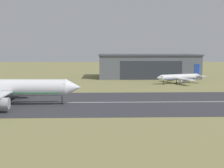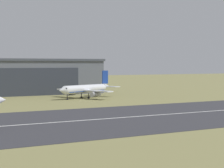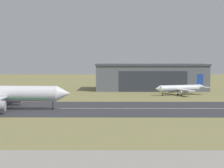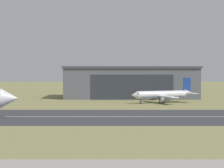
# 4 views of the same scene
# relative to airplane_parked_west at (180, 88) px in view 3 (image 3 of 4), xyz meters

# --- Properties ---
(ground_plane) EXTENTS (747.39, 747.39, 0.00)m
(ground_plane) POSITION_rel_airplane_parked_west_xyz_m (-21.30, -106.51, -3.20)
(ground_plane) COLOR olive
(runway_strip) EXTENTS (507.39, 45.16, 0.06)m
(runway_strip) POSITION_rel_airplane_parked_west_xyz_m (-21.30, -54.32, -3.17)
(runway_strip) COLOR #333338
(runway_strip) RESTS_ON ground_plane
(runway_centreline) EXTENTS (456.66, 0.70, 0.01)m
(runway_centreline) POSITION_rel_airplane_parked_west_xyz_m (-21.30, -54.32, -3.13)
(runway_centreline) COLOR silver
(runway_centreline) RESTS_ON runway_strip
(taxiway_road) EXTENTS (380.55, 13.45, 0.05)m
(taxiway_road) POSITION_rel_airplane_parked_west_xyz_m (-21.30, -128.82, -3.17)
(taxiway_road) COLOR gray
(taxiway_road) RESTS_ON ground_plane
(hangar_building) EXTENTS (59.24, 32.30, 14.12)m
(hangar_building) POSITION_rel_airplane_parked_west_xyz_m (-10.82, 35.43, 3.88)
(hangar_building) COLOR slate
(hangar_building) RESTS_ON ground_plane
(airplane_parked_west) EXTENTS (26.26, 23.68, 9.62)m
(airplane_parked_west) POSITION_rel_airplane_parked_west_xyz_m (0.00, 0.00, 0.00)
(airplane_parked_west) COLOR silver
(airplane_parked_west) RESTS_ON ground_plane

